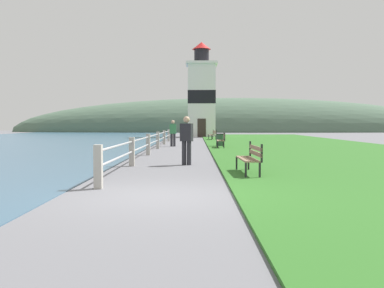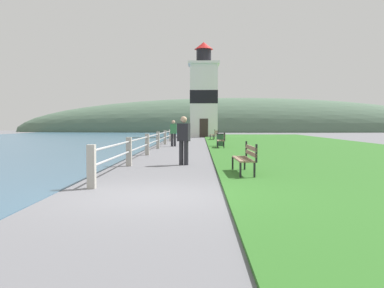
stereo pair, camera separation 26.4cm
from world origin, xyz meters
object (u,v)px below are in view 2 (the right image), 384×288
object	(u,v)px
lighthouse	(204,96)
person_strolling	(173,132)
park_bench_midway	(222,139)
park_bench_far	(215,134)
park_bench_near	(246,157)
person_by_railing	(184,139)
trash_bin	(221,140)

from	to	relation	value
lighthouse	person_strolling	world-z (taller)	lighthouse
park_bench_midway	park_bench_far	bearing A→B (deg)	-88.06
park_bench_near	park_bench_far	distance (m)	25.90
person_by_railing	park_bench_midway	bearing A→B (deg)	10.75
trash_bin	park_bench_near	bearing A→B (deg)	-90.00
park_bench_midway	park_bench_far	xyz separation A→B (m)	(0.01, 12.69, -0.00)
park_bench_near	person_strolling	bearing A→B (deg)	-80.66
person_by_railing	park_bench_far	bearing A→B (deg)	16.55
park_bench_midway	person_by_railing	distance (m)	10.36
park_bench_near	park_bench_midway	xyz separation A→B (m)	(0.01, 13.21, -0.00)
lighthouse	trash_bin	distance (m)	20.45
park_bench_midway	person_strolling	distance (m)	3.74
person_strolling	person_by_railing	size ratio (longest dim) A/B	0.97
lighthouse	person_by_railing	world-z (taller)	lighthouse
lighthouse	trash_bin	size ratio (longest dim) A/B	12.35
park_bench_near	trash_bin	xyz separation A→B (m)	(0.00, 14.94, -0.12)
person_by_railing	trash_bin	size ratio (longest dim) A/B	2.07
park_bench_midway	park_bench_far	world-z (taller)	same
park_bench_midway	trash_bin	world-z (taller)	park_bench_midway
lighthouse	person_strolling	distance (m)	20.04
park_bench_midway	person_strolling	bearing A→B (deg)	-33.43
person_strolling	person_by_railing	world-z (taller)	person_by_railing
park_bench_far	person_strolling	xyz separation A→B (m)	(-3.04, -10.54, 0.38)
park_bench_near	lighthouse	distance (m)	35.19
person_by_railing	trash_bin	xyz separation A→B (m)	(1.89, 11.91, -0.52)
park_bench_far	trash_bin	bearing A→B (deg)	82.43
park_bench_near	person_by_railing	distance (m)	3.59
park_bench_far	trash_bin	xyz separation A→B (m)	(-0.01, -10.97, -0.11)
person_strolling	trash_bin	bearing A→B (deg)	-98.41
lighthouse	person_strolling	bearing A→B (deg)	-96.21
park_bench_midway	person_by_railing	size ratio (longest dim) A/B	1.01
park_bench_near	park_bench_far	xyz separation A→B (m)	(0.01, 25.90, -0.00)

